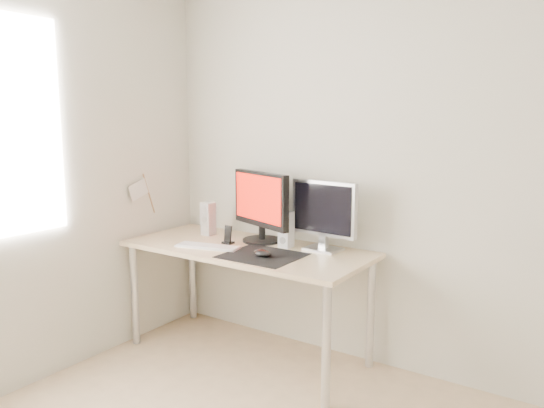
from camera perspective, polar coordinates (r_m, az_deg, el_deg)
The scene contains 11 objects.
wall_back at distance 3.20m, azimuth 14.75°, elevation 3.66°, with size 3.50×3.50×0.00m, color silver.
mousepad at distance 3.18m, azimuth -1.03°, elevation -5.56°, with size 0.45×0.40×0.00m, color black.
mouse at distance 3.14m, azimuth -1.05°, elevation -5.32°, with size 0.12×0.07×0.04m, color black.
desk at distance 3.42m, azimuth -2.76°, elevation -5.88°, with size 1.60×0.70×0.73m.
main_monitor at distance 3.49m, azimuth -1.22°, elevation 0.01°, with size 0.53×0.33×0.47m.
second_monitor at distance 3.28m, azimuth 5.60°, elevation -0.87°, with size 0.45×0.18×0.43m.
speaker_left at distance 3.74m, azimuth -6.88°, elevation -1.58°, with size 0.07×0.09×0.23m.
speaker_right at distance 3.36m, azimuth 1.53°, elevation -2.77°, with size 0.07×0.09×0.23m.
keyboard at distance 3.40m, azimuth -6.92°, elevation -4.55°, with size 0.44×0.21×0.02m.
phone_dock at distance 3.48m, azimuth -4.75°, elevation -3.68°, with size 0.07×0.06×0.12m.
pennant at distance 3.76m, azimuth -13.81°, elevation 1.41°, with size 0.01×0.23×0.29m.
Camera 1 is at (1.05, -1.26, 1.55)m, focal length 35.00 mm.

